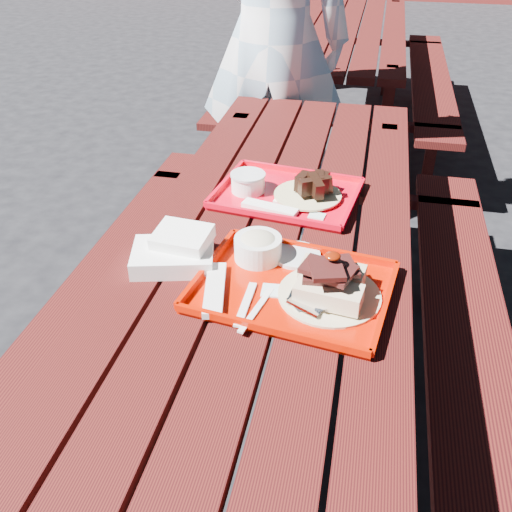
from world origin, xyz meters
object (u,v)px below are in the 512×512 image
near_tray (295,275)px  person (273,38)px  far_tray (284,192)px  picnic_table_far (346,54)px  picnic_table_near (267,304)px

near_tray → person: bearing=102.6°
far_tray → picnic_table_far: bearing=89.9°
picnic_table_near → far_tray: far_tray is taller
picnic_table_near → far_tray: size_ratio=5.29×
person → picnic_table_near: bearing=97.9°
picnic_table_far → near_tray: (0.10, -2.96, 0.22)m
picnic_table_far → far_tray: far_tray is taller
picnic_table_far → person: size_ratio=1.25×
picnic_table_near → person: (-0.25, 1.39, 0.40)m
picnic_table_far → near_tray: near_tray is taller
picnic_table_near → far_tray: (-0.00, 0.28, 0.21)m
near_tray → person: person is taller
picnic_table_far → far_tray: 2.53m
near_tray → person: 1.59m
picnic_table_far → near_tray: bearing=-88.1°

